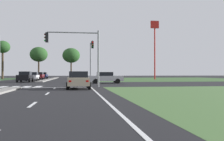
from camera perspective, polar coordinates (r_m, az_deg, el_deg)
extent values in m
plane|color=black|center=(32.16, -17.79, -3.00)|extent=(200.00, 200.00, 0.00)
cube|color=#385B2D|center=(59.69, 11.55, -1.88)|extent=(35.00, 35.00, 0.01)
cube|color=gray|center=(56.95, -13.58, -1.87)|extent=(1.20, 36.00, 0.14)
cube|color=silver|center=(11.74, -17.37, -7.28)|extent=(0.14, 2.00, 0.01)
cube|color=silver|center=(17.66, -14.25, -5.02)|extent=(0.14, 2.00, 0.01)
cube|color=silver|center=(23.62, -12.71, -3.90)|extent=(0.14, 2.00, 0.01)
cube|color=silver|center=(13.83, -1.96, -6.28)|extent=(0.14, 24.00, 0.01)
cube|color=silver|center=(24.77, -11.80, -3.74)|extent=(6.40, 0.50, 0.01)
cube|color=silver|center=(27.46, -23.32, -3.40)|extent=(0.70, 2.80, 0.01)
cube|color=silver|center=(27.19, -20.97, -3.43)|extent=(0.70, 2.80, 0.01)
cube|color=silver|center=(26.95, -18.59, -3.47)|extent=(0.70, 2.80, 0.01)
cube|color=silver|center=(26.77, -16.16, -3.49)|extent=(0.70, 2.80, 0.01)
cube|color=black|center=(40.93, -18.84, -1.48)|extent=(1.77, 4.38, 0.78)
cube|color=black|center=(41.07, -18.80, -0.58)|extent=(1.56, 2.02, 0.52)
cube|color=red|center=(42.99, -17.41, -1.34)|extent=(0.20, 0.04, 0.14)
cube|color=red|center=(43.22, -19.17, -1.33)|extent=(0.20, 0.04, 0.14)
cylinder|color=black|center=(39.40, -17.95, -2.08)|extent=(0.22, 0.64, 0.64)
cylinder|color=black|center=(39.74, -20.47, -2.06)|extent=(0.22, 0.64, 0.64)
cylinder|color=black|center=(42.16, -17.30, -1.99)|extent=(0.22, 0.64, 0.64)
cylinder|color=black|center=(42.48, -19.66, -1.97)|extent=(0.22, 0.64, 0.64)
cube|color=#BCAD8E|center=(22.65, -7.53, -2.39)|extent=(1.78, 4.39, 0.68)
cube|color=black|center=(22.49, -7.53, -0.87)|extent=(1.57, 2.02, 0.52)
cube|color=red|center=(20.44, -9.37, -2.39)|extent=(0.20, 0.04, 0.14)
cube|color=red|center=(20.45, -5.56, -2.39)|extent=(0.20, 0.04, 0.14)
cylinder|color=black|center=(24.08, -9.70, -3.09)|extent=(0.22, 0.64, 0.64)
cylinder|color=black|center=(24.09, -5.45, -3.09)|extent=(0.22, 0.64, 0.64)
cylinder|color=black|center=(21.27, -9.90, -3.42)|extent=(0.22, 0.64, 0.64)
cylinder|color=black|center=(21.29, -5.09, -3.42)|extent=(0.22, 0.64, 0.64)
cube|color=#161E47|center=(64.52, -15.11, -1.17)|extent=(1.77, 4.30, 0.73)
cube|color=black|center=(64.66, -15.09, -0.61)|extent=(1.55, 1.98, 0.52)
cube|color=red|center=(66.60, -14.31, -1.09)|extent=(0.20, 0.04, 0.14)
cube|color=red|center=(66.75, -15.46, -1.08)|extent=(0.20, 0.04, 0.14)
cylinder|color=black|center=(63.05, -14.47, -1.52)|extent=(0.22, 0.64, 0.64)
cylinder|color=black|center=(63.27, -16.06, -1.51)|extent=(0.22, 0.64, 0.64)
cylinder|color=black|center=(65.79, -14.20, -1.48)|extent=(0.22, 0.64, 0.64)
cylinder|color=black|center=(66.00, -15.73, -1.47)|extent=(0.22, 0.64, 0.64)
cube|color=silver|center=(47.94, -17.26, -1.39)|extent=(1.73, 4.29, 0.71)
cube|color=black|center=(48.08, -17.23, -0.65)|extent=(1.52, 1.97, 0.52)
cube|color=red|center=(49.98, -16.13, -1.27)|extent=(0.20, 0.04, 0.14)
cube|color=red|center=(50.18, -17.61, -1.27)|extent=(0.20, 0.04, 0.14)
cylinder|color=black|center=(46.46, -16.48, -1.85)|extent=(0.22, 0.64, 0.64)
cylinder|color=black|center=(46.74, -18.58, -1.84)|extent=(0.22, 0.64, 0.64)
cylinder|color=black|center=(49.18, -16.02, -1.78)|extent=(0.22, 0.64, 0.64)
cylinder|color=black|center=(49.44, -18.00, -1.77)|extent=(0.22, 0.64, 0.64)
cube|color=maroon|center=(57.29, -15.99, -1.24)|extent=(1.80, 4.34, 0.74)
cube|color=black|center=(57.44, -15.96, -0.61)|extent=(1.58, 1.99, 0.52)
cube|color=red|center=(59.37, -15.05, -1.15)|extent=(0.20, 0.04, 0.14)
cube|color=red|center=(59.55, -16.35, -1.14)|extent=(0.20, 0.04, 0.14)
cylinder|color=black|center=(55.81, -15.27, -1.64)|extent=(0.22, 0.64, 0.64)
cylinder|color=black|center=(56.06, -17.09, -1.63)|extent=(0.22, 0.64, 0.64)
cylinder|color=black|center=(58.56, -14.93, -1.59)|extent=(0.22, 0.64, 0.64)
cylinder|color=black|center=(58.80, -16.67, -1.58)|extent=(0.22, 0.64, 0.64)
cube|color=#B7B7BC|center=(34.19, -1.38, -1.78)|extent=(4.54, 1.82, 0.67)
cube|color=black|center=(34.16, -1.63, -0.78)|extent=(2.09, 1.60, 0.52)
cube|color=red|center=(34.68, -5.28, -1.65)|extent=(0.04, 0.20, 0.14)
cube|color=red|center=(33.30, -5.16, -1.70)|extent=(0.04, 0.20, 0.14)
cylinder|color=black|center=(35.30, 0.79, -2.29)|extent=(0.64, 0.22, 0.64)
cylinder|color=black|center=(33.50, 1.27, -2.38)|extent=(0.64, 0.22, 0.64)
cylinder|color=black|center=(34.96, -3.93, -2.31)|extent=(0.64, 0.22, 0.64)
cylinder|color=black|center=(33.15, -3.70, -2.40)|extent=(0.64, 0.22, 0.64)
cylinder|color=gray|center=(38.38, -4.82, 1.80)|extent=(0.18, 0.18, 5.93)
cylinder|color=gray|center=(36.42, -4.62, 6.21)|extent=(0.12, 4.36, 0.12)
cube|color=black|center=(34.20, -4.39, 5.76)|extent=(0.32, 0.26, 0.95)
sphere|color=red|center=(34.08, -4.37, 6.29)|extent=(0.20, 0.20, 0.20)
sphere|color=#3A2405|center=(34.04, -4.37, 5.79)|extent=(0.20, 0.20, 0.20)
sphere|color=black|center=(34.01, -4.37, 5.29)|extent=(0.20, 0.20, 0.20)
cylinder|color=gray|center=(25.22, -3.07, 2.64)|extent=(0.18, 0.18, 5.58)
cylinder|color=gray|center=(25.39, -8.71, 8.39)|extent=(4.97, 0.12, 0.12)
cube|color=black|center=(25.46, -14.36, 7.18)|extent=(0.26, 0.32, 0.95)
sphere|color=#360503|center=(25.52, -14.72, 7.84)|extent=(0.20, 0.20, 0.20)
sphere|color=#3A2405|center=(25.47, -14.72, 7.18)|extent=(0.20, 0.20, 0.20)
sphere|color=green|center=(25.44, -14.72, 6.51)|extent=(0.20, 0.20, 0.20)
cylinder|color=red|center=(55.93, 9.54, 3.70)|extent=(0.28, 0.28, 11.08)
cube|color=red|center=(56.75, 9.53, 10.10)|extent=(1.80, 0.30, 1.60)
torus|color=yellow|center=(56.80, 9.09, 10.09)|extent=(0.96, 0.16, 0.96)
torus|color=yellow|center=(57.03, 9.87, 10.05)|extent=(0.96, 0.16, 0.96)
cylinder|color=#423323|center=(64.14, -23.28, 1.16)|extent=(0.47, 0.47, 6.53)
ellipsoid|color=#285123|center=(64.40, -23.26, 4.89)|extent=(3.35, 3.35, 2.84)
cylinder|color=#423323|center=(60.82, -16.08, 0.31)|extent=(0.36, 0.36, 4.57)
ellipsoid|color=#285123|center=(60.96, -16.07, 3.49)|extent=(4.01, 4.01, 3.40)
cylinder|color=#423323|center=(64.07, -9.13, 0.25)|extent=(0.35, 0.35, 4.59)
ellipsoid|color=#285123|center=(64.21, -9.12, 3.36)|extent=(4.31, 4.31, 3.67)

